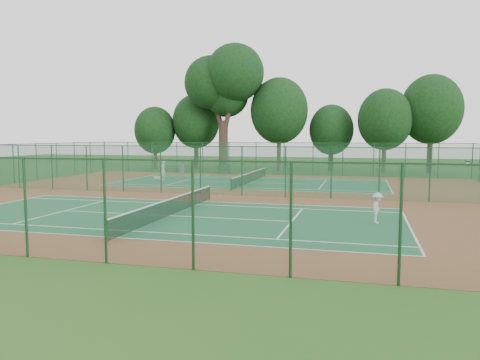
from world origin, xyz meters
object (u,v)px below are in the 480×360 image
object	(u,v)px
player_far	(163,170)
kit_bag	(158,178)
trash_bin	(182,169)
big_tree	(224,82)
player_near	(377,208)
bench	(224,169)

from	to	relation	value
player_far	kit_bag	xyz separation A→B (m)	(-0.98, 0.90, -0.83)
player_far	kit_bag	distance (m)	1.57
trash_bin	big_tree	world-z (taller)	big_tree
big_tree	player_near	bearing A→B (deg)	-61.35
trash_bin	bench	distance (m)	4.92
trash_bin	kit_bag	bearing A→B (deg)	-87.10
trash_bin	player_far	bearing A→B (deg)	-80.68
player_far	bench	bearing A→B (deg)	155.13
player_near	bench	size ratio (longest dim) A/B	0.91
bench	player_near	bearing A→B (deg)	-71.02
player_far	bench	world-z (taller)	player_far
bench	trash_bin	bearing A→B (deg)	168.56
kit_bag	big_tree	bearing A→B (deg)	76.86
player_near	player_far	distance (m)	25.88
trash_bin	big_tree	distance (m)	11.75
player_near	bench	bearing A→B (deg)	40.40
kit_bag	big_tree	xyz separation A→B (m)	(3.14, 12.29, 10.43)
bench	big_tree	size ratio (longest dim) A/B	0.11
kit_bag	big_tree	size ratio (longest dim) A/B	0.05
kit_bag	big_tree	world-z (taller)	big_tree
trash_bin	bench	bearing A→B (deg)	0.37
big_tree	trash_bin	bearing A→B (deg)	-125.28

